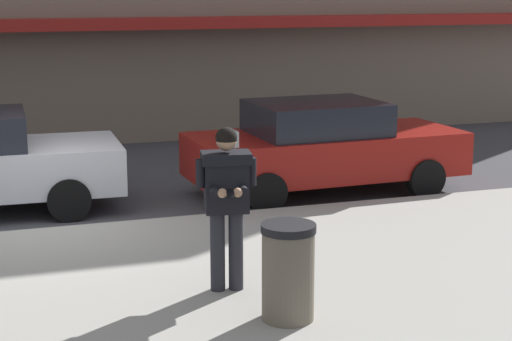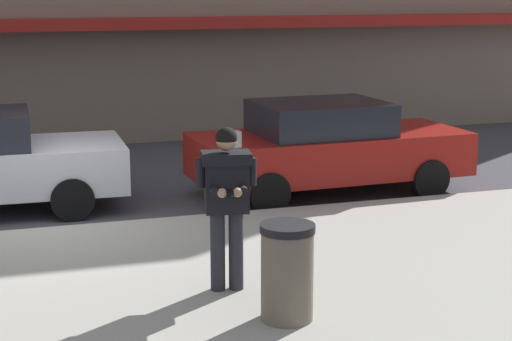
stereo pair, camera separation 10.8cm
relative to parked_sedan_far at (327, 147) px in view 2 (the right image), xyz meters
The scene contains 7 objects.
ground_plane 4.85m from the parked_sedan_far, 168.41° to the right, with size 80.00×80.00×0.00m, color #3D3D42.
sidewalk 5.35m from the parked_sedan_far, 134.07° to the right, with size 32.00×5.30×0.14m, color #99968E.
curb_paint_line 3.88m from the parked_sedan_far, 166.11° to the right, with size 28.00×0.12×0.01m, color silver.
parked_sedan_far is the anchor object (origin of this frame).
man_texting_on_phone 5.21m from the parked_sedan_far, 124.32° to the right, with size 0.64×0.62×1.81m.
parking_meter 2.57m from the parked_sedan_far, 142.37° to the right, with size 0.12×0.18×1.27m.
trash_bin 5.87m from the parked_sedan_far, 116.14° to the right, with size 0.55×0.55×0.98m.
Camera 2 is at (-0.62, -11.85, 3.40)m, focal length 60.00 mm.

